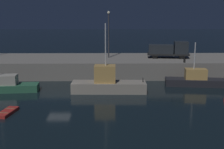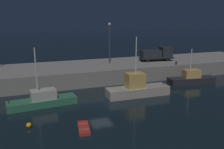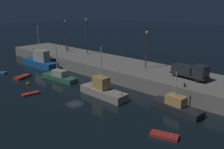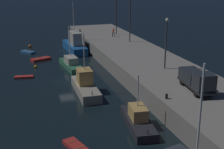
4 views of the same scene
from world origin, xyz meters
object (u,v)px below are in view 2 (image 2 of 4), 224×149
fishing_trawler_red (191,78)px  utility_truck (157,54)px  fishing_boat_blue (43,100)px  fishing_trawler_green (137,88)px  bollard_central (176,63)px  dinghy_orange_near (84,128)px  lamp_post_central (109,40)px  mooring_buoy_mid (29,125)px

fishing_trawler_red → utility_truck: size_ratio=1.21×
fishing_boat_blue → utility_truck: fishing_boat_blue is taller
fishing_trawler_green → utility_truck: (9.19, 10.64, 2.65)m
fishing_trawler_green → bollard_central: size_ratio=16.26×
dinghy_orange_near → lamp_post_central: bearing=63.8°
fishing_boat_blue → mooring_buoy_mid: size_ratio=16.23×
dinghy_orange_near → lamp_post_central: size_ratio=0.41×
fishing_boat_blue → dinghy_orange_near: 8.33m
mooring_buoy_mid → bollard_central: (24.21, 11.52, 2.39)m
mooring_buoy_mid → bollard_central: size_ratio=0.95×
lamp_post_central → bollard_central: 12.01m
utility_truck → fishing_boat_blue: bearing=-154.3°
fishing_trawler_red → mooring_buoy_mid: bearing=-162.0°
fishing_trawler_red → fishing_boat_blue: size_ratio=0.95×
fishing_trawler_red → bollard_central: bearing=100.0°
fishing_trawler_green → dinghy_orange_near: size_ratio=3.00×
fishing_trawler_red → fishing_boat_blue: 23.21m
fishing_trawler_green → dinghy_orange_near: 11.63m
fishing_boat_blue → utility_truck: (21.26, 10.21, 2.95)m
fishing_trawler_red → lamp_post_central: bearing=142.6°
lamp_post_central → bollard_central: size_ratio=13.19×
fishing_trawler_green → utility_truck: fishing_trawler_green is taller
fishing_trawler_green → dinghy_orange_near: bearing=-141.0°
mooring_buoy_mid → utility_truck: 28.12m
utility_truck → fishing_trawler_red: bearing=-76.8°
dinghy_orange_near → bollard_central: bearing=35.1°
fishing_trawler_red → mooring_buoy_mid: 26.10m
dinghy_orange_near → lamp_post_central: 21.62m
dinghy_orange_near → lamp_post_central: (9.14, 18.54, 6.34)m
fishing_boat_blue → bollard_central: (22.47, 5.92, 1.94)m
lamp_post_central → dinghy_orange_near: bearing=-116.2°
dinghy_orange_near → mooring_buoy_mid: bearing=156.0°
fishing_boat_blue → lamp_post_central: (12.20, 10.82, 5.77)m
fishing_trawler_green → lamp_post_central: 12.51m
fishing_trawler_red → bollard_central: fishing_trawler_red is taller
fishing_trawler_red → fishing_trawler_green: (-11.01, -2.91, 0.28)m
mooring_buoy_mid → bollard_central: 26.92m
utility_truck → mooring_buoy_mid: bearing=-145.5°
fishing_trawler_green → fishing_boat_blue: bearing=178.0°
mooring_buoy_mid → utility_truck: (23.00, 15.81, 3.41)m
fishing_trawler_green → mooring_buoy_mid: size_ratio=17.05×
fishing_trawler_red → fishing_boat_blue: fishing_boat_blue is taller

